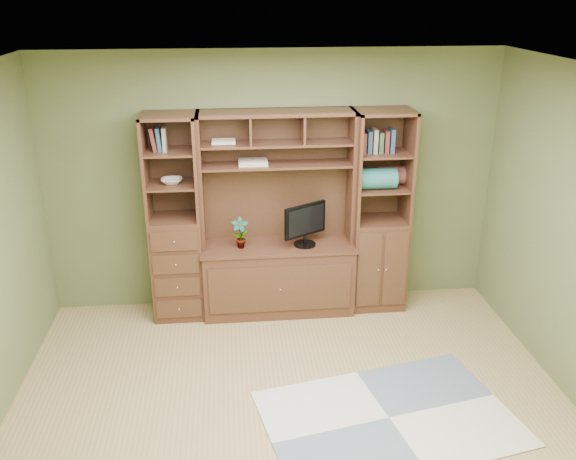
{
  "coord_description": "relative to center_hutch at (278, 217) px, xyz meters",
  "views": [
    {
      "loc": [
        -0.44,
        -3.83,
        3.12
      ],
      "look_at": [
        0.07,
        1.2,
        1.1
      ],
      "focal_mm": 38.0,
      "sensor_mm": 36.0,
      "label": 1
    }
  ],
  "objects": [
    {
      "name": "left_tower",
      "position": [
        -1.0,
        0.04,
        0.0
      ],
      "size": [
        0.5,
        0.45,
        2.05
      ],
      "primitive_type": "cube",
      "color": "#4C291A",
      "rests_on": "ground"
    },
    {
      "name": "room",
      "position": [
        -0.03,
        -1.73,
        0.28
      ],
      "size": [
        4.6,
        4.1,
        2.64
      ],
      "color": "tan",
      "rests_on": "ground"
    },
    {
      "name": "right_tower",
      "position": [
        1.02,
        0.04,
        0.0
      ],
      "size": [
        0.55,
        0.45,
        2.05
      ],
      "primitive_type": "cube",
      "color": "#4C291A",
      "rests_on": "ground"
    },
    {
      "name": "blanket_red",
      "position": [
        1.18,
        0.12,
        0.36
      ],
      "size": [
        0.33,
        0.18,
        0.18
      ],
      "primitive_type": "cube",
      "color": "brown",
      "rests_on": "right_tower"
    },
    {
      "name": "bowl",
      "position": [
        -1.0,
        0.04,
        0.39
      ],
      "size": [
        0.2,
        0.2,
        0.05
      ],
      "primitive_type": "imported",
      "color": "silver",
      "rests_on": "left_tower"
    },
    {
      "name": "blanket_teal",
      "position": [
        0.98,
        -0.01,
        0.37
      ],
      "size": [
        0.35,
        0.21,
        0.21
      ],
      "primitive_type": "cube",
      "color": "#2A706C",
      "rests_on": "right_tower"
    },
    {
      "name": "monitor",
      "position": [
        0.27,
        -0.03,
        0.0
      ],
      "size": [
        0.53,
        0.43,
        0.59
      ],
      "primitive_type": "cube",
      "rotation": [
        0.0,
        0.0,
        0.54
      ],
      "color": "black",
      "rests_on": "center_hutch"
    },
    {
      "name": "center_hutch",
      "position": [
        0.0,
        0.0,
        0.0
      ],
      "size": [
        1.54,
        0.53,
        2.05
      ],
      "primitive_type": "cube",
      "color": "#4C291A",
      "rests_on": "ground"
    },
    {
      "name": "rug",
      "position": [
        0.7,
        -1.82,
        -1.02
      ],
      "size": [
        2.11,
        1.62,
        0.01
      ],
      "primitive_type": "cube",
      "rotation": [
        0.0,
        0.0,
        0.21
      ],
      "color": "#A1A6A6",
      "rests_on": "ground"
    },
    {
      "name": "orchid",
      "position": [
        -0.38,
        -0.03,
        -0.14
      ],
      "size": [
        0.16,
        0.11,
        0.31
      ],
      "primitive_type": "imported",
      "color": "#B95C3E",
      "rests_on": "center_hutch"
    },
    {
      "name": "magazines",
      "position": [
        -0.23,
        0.09,
        0.54
      ],
      "size": [
        0.28,
        0.2,
        0.04
      ],
      "primitive_type": "cube",
      "color": "beige",
      "rests_on": "center_hutch"
    }
  ]
}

